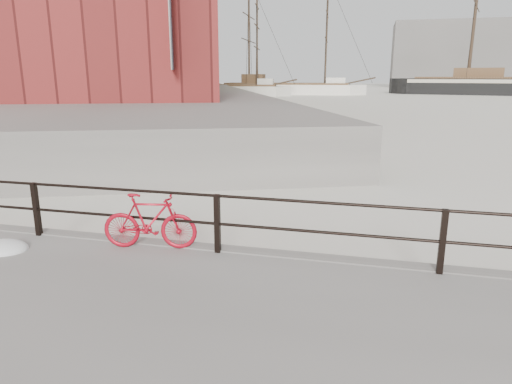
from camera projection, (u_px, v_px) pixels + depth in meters
The scene contains 12 objects.
ground at pixel (435, 290), 7.08m from camera, with size 400.00×400.00×0.00m, color white.
far_quay at pixel (155, 89), 83.92m from camera, with size 24.00×150.00×1.80m, color gray.
guardrail at pixel (442, 242), 6.72m from camera, with size 28.00×0.10×1.00m, color black, non-canonical shape.
bicycle at pixel (150, 221), 7.73m from camera, with size 1.60×0.24×0.97m, color #AF0B1C.
schooner_mid at pixel (286, 94), 81.05m from camera, with size 29.58×12.51×21.22m, color white, non-canonical shape.
schooner_left at pixel (226, 96), 75.08m from camera, with size 22.43×10.19×17.23m, color silver, non-canonical shape.
workboat_near at pixel (101, 109), 44.90m from camera, with size 12.30×4.10×7.00m, color black, non-canonical shape.
workboat_far at pixel (100, 102), 58.37m from camera, with size 10.52×3.63×7.00m, color black, non-canonical shape.
apartment_cream at pixel (133, 15), 71.20m from camera, with size 20.00×15.00×21.20m, color beige.
apartment_grey at pixel (146, 24), 92.06m from camera, with size 22.00×15.00×23.20m, color gray.
apartment_brick at pixel (155, 38), 114.38m from camera, with size 24.00×15.00×21.20m, color brown.
industrial_west at pixel (450, 55), 131.75m from camera, with size 32.00×18.00×18.00m, color gray.
Camera 1 is at (-1.14, -6.96, 3.23)m, focal length 32.00 mm.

